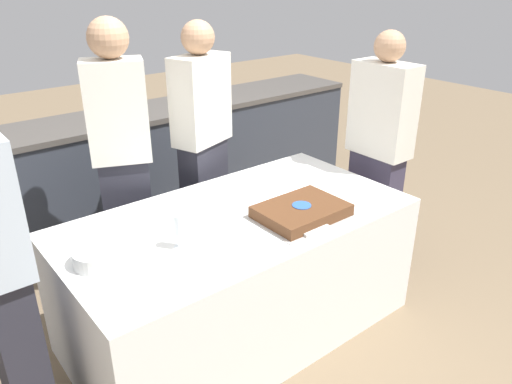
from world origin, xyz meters
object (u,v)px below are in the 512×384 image
at_px(person_cutting_cake, 203,148).
at_px(person_standing_back, 123,160).
at_px(wine_glass, 180,226).
at_px(cake, 301,211).
at_px(plate_stack, 98,256).
at_px(person_seated_right, 378,153).

relative_size(person_cutting_cake, person_standing_back, 0.97).
distance_m(person_cutting_cake, person_standing_back, 0.56).
bearing_deg(person_cutting_cake, wine_glass, 31.21).
distance_m(wine_glass, person_cutting_cake, 1.04).
xyz_separation_m(cake, person_cutting_cake, (-0.00, 0.93, 0.09)).
bearing_deg(cake, plate_stack, 166.71).
height_order(plate_stack, person_seated_right, person_seated_right).
bearing_deg(person_standing_back, plate_stack, 79.68).
relative_size(plate_stack, wine_glass, 1.30).
relative_size(cake, person_standing_back, 0.29).
bearing_deg(person_cutting_cake, plate_stack, 14.73).
bearing_deg(person_cutting_cake, cake, 70.24).
bearing_deg(person_seated_right, person_standing_back, -116.04).
xyz_separation_m(plate_stack, person_standing_back, (0.45, 0.69, 0.14)).
xyz_separation_m(plate_stack, person_seated_right, (1.91, -0.02, 0.05)).
relative_size(plate_stack, person_standing_back, 0.13).
relative_size(wine_glass, person_cutting_cake, 0.10).
bearing_deg(person_seated_right, plate_stack, -90.49).
bearing_deg(cake, wine_glass, 169.34).
relative_size(plate_stack, person_seated_right, 0.14).
bearing_deg(plate_stack, person_cutting_cake, 34.48).
bearing_deg(wine_glass, person_standing_back, 82.92).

